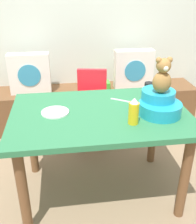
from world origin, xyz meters
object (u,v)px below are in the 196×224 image
(dining_table, at_px, (100,125))
(teddy_bear, at_px, (162,76))
(pillow_floral_left, at_px, (30,74))
(highchair, at_px, (91,99))
(ketchup_bottle, at_px, (134,112))
(dinner_plate_near, at_px, (55,112))
(pillow_floral_right, at_px, (134,69))
(infant_seat_teal, at_px, (159,104))
(coffee_mug, at_px, (149,88))
(book_stack, at_px, (101,85))

(dining_table, bearing_deg, teddy_bear, -10.33)
(pillow_floral_left, xyz_separation_m, highchair, (0.63, -0.42, -0.16))
(ketchup_bottle, distance_m, dinner_plate_near, 0.57)
(teddy_bear, bearing_deg, pillow_floral_right, 83.37)
(infant_seat_teal, distance_m, dinner_plate_near, 0.75)
(pillow_floral_left, bearing_deg, infant_seat_teal, -50.43)
(pillow_floral_right, bearing_deg, infant_seat_teal, -96.63)
(pillow_floral_right, bearing_deg, coffee_mug, -96.43)
(pillow_floral_left, relative_size, teddy_bear, 1.76)
(dinner_plate_near, bearing_deg, dining_table, -4.86)
(dining_table, xyz_separation_m, dinner_plate_near, (-0.32, 0.03, 0.11))
(infant_seat_teal, bearing_deg, teddy_bear, -90.00)
(teddy_bear, bearing_deg, dining_table, 169.67)
(coffee_mug, bearing_deg, highchair, 134.11)
(pillow_floral_left, height_order, infant_seat_teal, same)
(pillow_floral_left, relative_size, dinner_plate_near, 2.20)
(highchair, distance_m, dinner_plate_near, 0.83)
(book_stack, bearing_deg, dining_table, -98.89)
(pillow_floral_right, height_order, book_stack, pillow_floral_right)
(pillow_floral_left, xyz_separation_m, infant_seat_teal, (1.02, -1.24, 0.13))
(pillow_floral_left, bearing_deg, dinner_plate_near, -76.00)
(pillow_floral_left, xyz_separation_m, ketchup_bottle, (0.80, -1.36, 0.15))
(pillow_floral_left, bearing_deg, ketchup_bottle, -59.58)
(ketchup_bottle, bearing_deg, highchair, 100.30)
(infant_seat_teal, relative_size, ketchup_bottle, 1.78)
(ketchup_bottle, bearing_deg, dining_table, 134.02)
(infant_seat_teal, bearing_deg, dining_table, 169.74)
(teddy_bear, height_order, dinner_plate_near, teddy_bear)
(ketchup_bottle, bearing_deg, pillow_floral_right, 74.99)
(ketchup_bottle, bearing_deg, dinner_plate_near, 156.14)
(highchair, distance_m, coffee_mug, 0.68)
(highchair, height_order, coffee_mug, coffee_mug)
(book_stack, bearing_deg, teddy_bear, -79.58)
(pillow_floral_left, relative_size, pillow_floral_right, 1.00)
(infant_seat_teal, xyz_separation_m, ketchup_bottle, (-0.22, -0.13, 0.02))
(pillow_floral_right, relative_size, teddy_bear, 1.76)
(ketchup_bottle, xyz_separation_m, dinner_plate_near, (-0.52, 0.23, -0.08))
(dining_table, height_order, highchair, highchair)
(highchair, distance_m, teddy_bear, 1.04)
(pillow_floral_right, distance_m, highchair, 0.70)
(pillow_floral_left, distance_m, pillow_floral_right, 1.16)
(pillow_floral_left, bearing_deg, book_stack, 1.52)
(dinner_plate_near, bearing_deg, highchair, 64.29)
(book_stack, bearing_deg, ketchup_bottle, -89.59)
(coffee_mug, bearing_deg, book_stack, 107.29)
(highchair, xyz_separation_m, teddy_bear, (0.39, -0.82, 0.50))
(dining_table, bearing_deg, book_stack, 81.11)
(teddy_bear, xyz_separation_m, coffee_mug, (0.05, 0.37, -0.23))
(dining_table, bearing_deg, ketchup_bottle, -45.98)
(highchair, bearing_deg, dinner_plate_near, -115.71)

